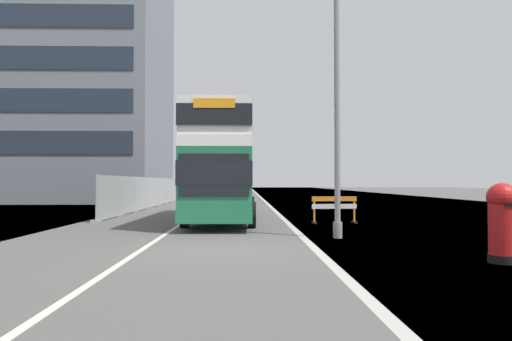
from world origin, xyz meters
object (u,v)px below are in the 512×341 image
object	(u,v)px
double_decker_bus	(224,166)
lamppost_foreground	(337,100)
red_pillar_postbox	(502,219)
car_oncoming_near	(239,191)
roadworks_barrier	(334,206)
car_receding_mid	(211,189)

from	to	relation	value
double_decker_bus	lamppost_foreground	size ratio (longest dim) A/B	1.24
red_pillar_postbox	car_oncoming_near	bearing A→B (deg)	102.40
red_pillar_postbox	car_oncoming_near	world-z (taller)	car_oncoming_near
roadworks_barrier	car_oncoming_near	size ratio (longest dim) A/B	0.48
lamppost_foreground	car_receding_mid	bearing A→B (deg)	100.92
double_decker_bus	car_receding_mid	xyz separation A→B (m)	(-2.51, 26.33, -1.44)
roadworks_barrier	car_oncoming_near	xyz separation A→B (m)	(-4.26, 17.97, 0.32)
double_decker_bus	car_receding_mid	distance (m)	26.49
lamppost_foreground	red_pillar_postbox	world-z (taller)	lamppost_foreground
double_decker_bus	car_receding_mid	world-z (taller)	double_decker_bus
red_pillar_postbox	car_receding_mid	size ratio (longest dim) A/B	0.39
car_oncoming_near	red_pillar_postbox	bearing A→B (deg)	-77.60
lamppost_foreground	roadworks_barrier	bearing A→B (deg)	79.94
car_oncoming_near	roadworks_barrier	bearing A→B (deg)	-76.67
car_oncoming_near	lamppost_foreground	bearing A→B (deg)	-81.72
lamppost_foreground	red_pillar_postbox	xyz separation A→B (m)	(2.69, -4.43, -3.39)
car_oncoming_near	car_receding_mid	world-z (taller)	car_oncoming_near
double_decker_bus	lamppost_foreground	xyz separation A→B (m)	(3.87, -6.70, 1.83)
double_decker_bus	car_receding_mid	bearing A→B (deg)	95.44
double_decker_bus	roadworks_barrier	world-z (taller)	double_decker_bus
lamppost_foreground	roadworks_barrier	world-z (taller)	lamppost_foreground
roadworks_barrier	car_oncoming_near	world-z (taller)	car_oncoming_near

